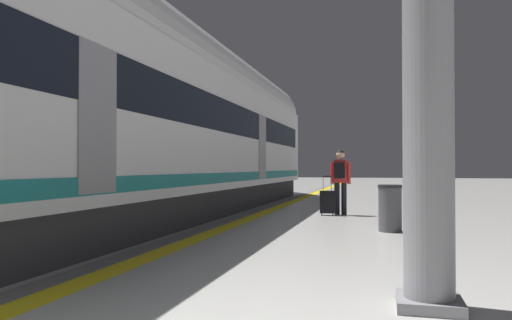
% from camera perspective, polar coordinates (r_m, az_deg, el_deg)
% --- Properties ---
extents(safety_line_strip, '(0.36, 80.00, 0.01)m').
position_cam_1_polar(safety_line_strip, '(11.18, -2.06, -7.25)').
color(safety_line_strip, yellow).
rests_on(safety_line_strip, ground).
extents(tactile_edge_band, '(0.52, 80.00, 0.01)m').
position_cam_1_polar(tactile_edge_band, '(11.27, -3.43, -7.20)').
color(tactile_edge_band, slate).
rests_on(tactile_edge_band, ground).
extents(high_speed_train, '(2.94, 27.46, 4.97)m').
position_cam_1_polar(high_speed_train, '(11.41, -12.63, 5.46)').
color(high_speed_train, '#38383D').
rests_on(high_speed_train, ground).
extents(passenger_near, '(0.53, 0.34, 1.71)m').
position_cam_1_polar(passenger_near, '(13.08, 9.74, -1.87)').
color(passenger_near, black).
rests_on(passenger_near, ground).
extents(suitcase_near, '(0.39, 0.25, 1.03)m').
position_cam_1_polar(suitcase_near, '(12.96, 8.27, -4.83)').
color(suitcase_near, black).
rests_on(suitcase_near, ground).
extents(platform_pillar, '(0.56, 0.56, 3.60)m').
position_cam_1_polar(platform_pillar, '(4.65, 19.31, 5.08)').
color(platform_pillar, gray).
rests_on(platform_pillar, ground).
extents(waste_bin, '(0.46, 0.46, 0.91)m').
position_cam_1_polar(waste_bin, '(9.94, 15.26, -5.39)').
color(waste_bin, '#4C4C51').
rests_on(waste_bin, ground).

